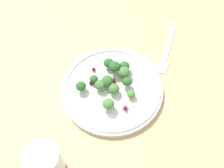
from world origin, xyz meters
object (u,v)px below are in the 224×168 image
(broccoli_floret_0, at_px, (108,104))
(plate, at_px, (112,88))
(water_glass, at_px, (45,164))
(broccoli_floret_1, at_px, (81,86))
(fork, at_px, (168,49))
(broccoli_floret_2, at_px, (115,67))

(broccoli_floret_0, bearing_deg, plate, -94.44)
(water_glass, bearing_deg, broccoli_floret_1, -102.97)
(broccoli_floret_1, bearing_deg, fork, -145.21)
(broccoli_floret_2, relative_size, fork, 0.16)
(broccoli_floret_1, height_order, fork, broccoli_floret_1)
(plate, xyz_separation_m, broccoli_floret_1, (0.07, 0.01, 0.02))
(broccoli_floret_2, relative_size, water_glass, 0.32)
(fork, height_order, water_glass, water_glass)
(plate, height_order, broccoli_floret_2, broccoli_floret_2)
(broccoli_floret_1, xyz_separation_m, broccoli_floret_2, (-0.08, -0.06, 0.01))
(broccoli_floret_2, height_order, fork, broccoli_floret_2)
(plate, bearing_deg, water_glass, 59.97)
(broccoli_floret_0, xyz_separation_m, fork, (-0.14, -0.19, -0.03))
(broccoli_floret_0, height_order, broccoli_floret_2, broccoli_floret_2)
(plate, xyz_separation_m, fork, (-0.14, -0.14, -0.01))
(broccoli_floret_2, height_order, water_glass, water_glass)
(broccoli_floret_0, xyz_separation_m, broccoli_floret_2, (-0.01, -0.10, 0.01))
(broccoli_floret_0, distance_m, broccoli_floret_1, 0.08)
(water_glass, bearing_deg, broccoli_floret_0, -127.74)
(fork, xyz_separation_m, water_glass, (0.25, 0.33, 0.04))
(plate, relative_size, broccoli_floret_1, 9.92)
(broccoli_floret_2, xyz_separation_m, fork, (-0.14, -0.09, -0.03))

